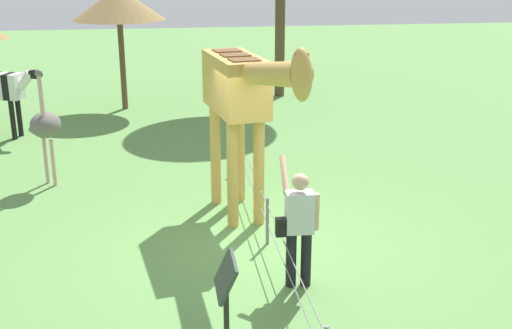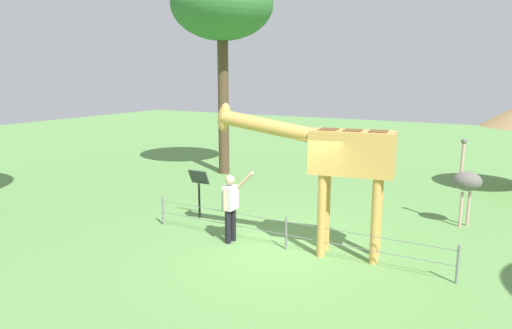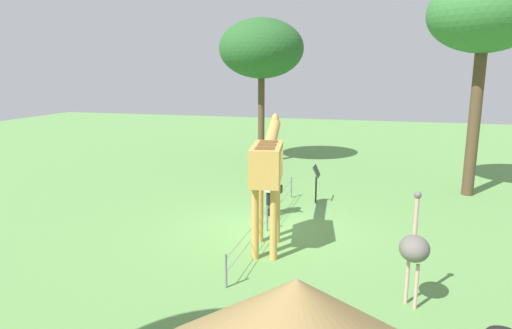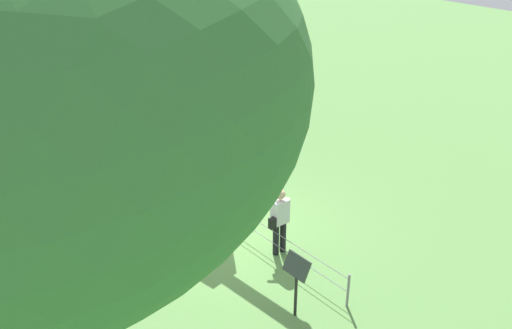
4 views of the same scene
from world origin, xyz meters
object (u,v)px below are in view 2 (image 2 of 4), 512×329
Objects in this scene: ostrich at (467,181)px; tree_east at (222,6)px; info_sign at (199,184)px; visitor at (231,204)px; giraffe at (336,157)px.

ostrich is 0.29× the size of tree_east.
info_sign is at bearing 116.61° from tree_east.
visitor reaches higher than info_sign.
tree_east is 5.81× the size of info_sign.
info_sign is (1.72, -1.13, 0.05)m from visitor.
giraffe is 1.74× the size of ostrich.
giraffe is 4.20m from ostrich.
tree_east is (6.62, -5.87, 4.14)m from giraffe.
giraffe reaches higher than ostrich.
visitor is 5.98m from ostrich.
info_sign is (-2.60, 5.18, -5.32)m from tree_east.
visitor is (2.31, 0.44, -1.23)m from giraffe.
giraffe is 2.97× the size of info_sign.
giraffe is 0.51× the size of tree_east.
visitor is at bearing 146.79° from info_sign.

